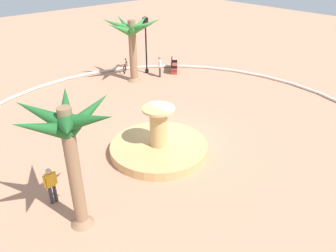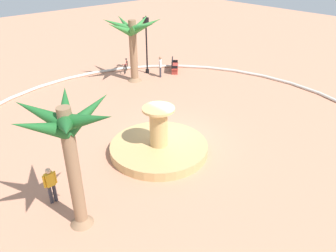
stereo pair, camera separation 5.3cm
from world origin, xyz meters
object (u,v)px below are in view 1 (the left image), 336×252
Objects in this scene: palm_tree_near_fountain at (132,36)px; lamppost at (146,40)px; person_cyclist_helmet at (160,66)px; fountain at (159,146)px; palm_tree_by_curb at (69,138)px; bench_east at (174,67)px; bicycle_red_frame at (125,67)px; person_pedestrian_stroll at (51,184)px.

lamppost is (-1.78, -0.73, -0.76)m from palm_tree_near_fountain.
lamppost reaches higher than person_cyclist_helmet.
palm_tree_by_curb is (5.19, 1.76, 3.29)m from fountain.
bench_east is 3.87m from bicycle_red_frame.
palm_tree_near_fountain is at bearing -119.94° from fountain.
bench_east is (-13.75, -9.90, -3.28)m from palm_tree_by_curb.
fountain reaches higher than person_pedestrian_stroll.
palm_tree_near_fountain is 3.21m from person_cyclist_helmet.
person_cyclist_helmet is (1.61, 0.17, 0.54)m from bench_east.
bicycle_red_frame is (2.86, -2.60, 0.04)m from bench_east.
bicycle_red_frame is 15.45m from person_pedestrian_stroll.
palm_tree_by_curb is at bearing 42.91° from lamppost.
fountain is at bearing 43.59° from bench_east.
palm_tree_near_fountain reaches higher than bench_east.
fountain is at bearing 62.10° from bicycle_red_frame.
palm_tree_by_curb is 3.90× the size of bicycle_red_frame.
person_pedestrian_stroll is at bearing 30.08° from bench_east.
palm_tree_by_curb is at bearing 48.96° from bicycle_red_frame.
fountain is at bearing 60.06° from palm_tree_near_fountain.
palm_tree_near_fountain reaches higher than person_cyclist_helmet.
bicycle_red_frame is at bearing -131.04° from palm_tree_by_curb.
fountain is at bearing 179.61° from person_pedestrian_stroll.
person_pedestrian_stroll reaches higher than bench_east.
person_pedestrian_stroll is (5.44, -0.04, 0.56)m from fountain.
person_cyclist_helmet is 14.70m from person_pedestrian_stroll.
palm_tree_by_curb is at bearing 97.76° from person_pedestrian_stroll.
lamppost is 2.75× the size of person_pedestrian_stroll.
lamppost is at bearing -81.77° from person_cyclist_helmet.
lamppost is at bearing -125.84° from fountain.
palm_tree_by_curb reaches higher than person_cyclist_helmet.
fountain reaches higher than person_cyclist_helmet.
fountain is 10.59m from person_cyclist_helmet.
lamppost is 2.81m from bicycle_red_frame.
person_cyclist_helmet is at bearing -131.02° from fountain.
palm_tree_by_curb is (10.15, 10.37, 0.29)m from palm_tree_near_fountain.
palm_tree_near_fountain is 4.70m from bench_east.
bench_east is 1.71m from person_cyclist_helmet.
fountain is 0.96× the size of palm_tree_by_curb.
person_cyclist_helmet is at bearing -141.26° from palm_tree_by_curb.
palm_tree_near_fountain is at bearing -140.50° from person_pedestrian_stroll.
fountain is 5.47m from person_pedestrian_stroll.
person_pedestrian_stroll is at bearing -82.24° from palm_tree_by_curb.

